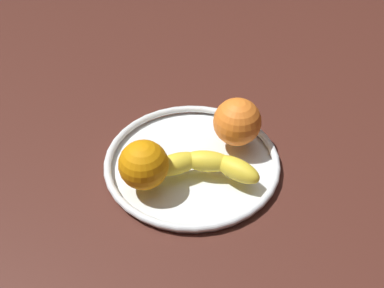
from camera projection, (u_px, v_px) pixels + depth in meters
ground_plane at (192, 174)px, 75.86cm from camera, size 169.90×169.90×4.00cm
fruit_bowl at (192, 162)px, 73.91cm from camera, size 28.56×28.56×1.80cm
banana at (205, 165)px, 69.71cm from camera, size 17.14×9.84×3.34cm
orange_center at (237, 122)px, 73.86cm from camera, size 7.93×7.93×7.93cm
orange_back_right at (144, 165)px, 66.78cm from camera, size 7.51×7.51×7.51cm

